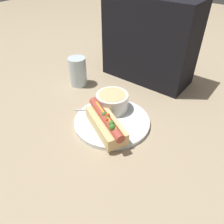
% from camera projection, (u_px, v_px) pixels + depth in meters
% --- Properties ---
extents(ground_plane, '(4.00, 4.00, 0.00)m').
position_uv_depth(ground_plane, '(112.00, 123.00, 0.71)').
color(ground_plane, tan).
extents(dinner_plate, '(0.24, 0.24, 0.01)m').
position_uv_depth(dinner_plate, '(112.00, 121.00, 0.70)').
color(dinner_plate, white).
rests_on(dinner_plate, ground_plane).
extents(hot_dog, '(0.19, 0.13, 0.07)m').
position_uv_depth(hot_dog, '(106.00, 123.00, 0.65)').
color(hot_dog, '#E5C17F').
rests_on(hot_dog, dinner_plate).
extents(soup_bowl, '(0.11, 0.11, 0.06)m').
position_uv_depth(soup_bowl, '(112.00, 101.00, 0.73)').
color(soup_bowl, silver).
rests_on(soup_bowl, dinner_plate).
extents(spoon, '(0.14, 0.11, 0.01)m').
position_uv_depth(spoon, '(111.00, 111.00, 0.73)').
color(spoon, '#B7B7BC').
rests_on(spoon, dinner_plate).
extents(drinking_glass, '(0.07, 0.07, 0.11)m').
position_uv_depth(drinking_glass, '(78.00, 72.00, 0.87)').
color(drinking_glass, silver).
rests_on(drinking_glass, ground_plane).
extents(seated_diner, '(0.35, 0.16, 0.45)m').
position_uv_depth(seated_diner, '(150.00, 32.00, 0.83)').
color(seated_diner, black).
rests_on(seated_diner, ground_plane).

